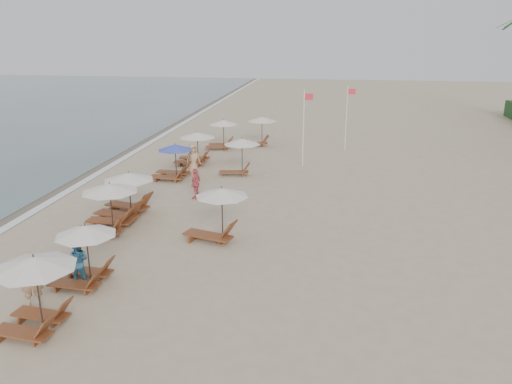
% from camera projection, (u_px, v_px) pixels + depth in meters
% --- Properties ---
extents(ground, '(160.00, 160.00, 0.00)m').
position_uv_depth(ground, '(235.00, 288.00, 17.45)').
color(ground, tan).
rests_on(ground, ground).
extents(wet_sand_band, '(3.20, 140.00, 0.01)m').
position_uv_depth(wet_sand_band, '(51.00, 187.00, 28.72)').
color(wet_sand_band, '#6B5E4C').
rests_on(wet_sand_band, ground).
extents(foam_line, '(0.50, 140.00, 0.02)m').
position_uv_depth(foam_line, '(73.00, 188.00, 28.52)').
color(foam_line, white).
rests_on(foam_line, ground).
extents(lounger_station_0, '(2.51, 2.37, 2.38)m').
position_uv_depth(lounger_station_0, '(32.00, 290.00, 14.57)').
color(lounger_station_0, brown).
rests_on(lounger_station_0, ground).
extents(lounger_station_1, '(2.35, 2.08, 2.19)m').
position_uv_depth(lounger_station_1, '(83.00, 254.00, 17.41)').
color(lounger_station_1, brown).
rests_on(lounger_station_1, ground).
extents(lounger_station_2, '(2.75, 2.43, 2.19)m').
position_uv_depth(lounger_station_2, '(106.00, 208.00, 22.05)').
color(lounger_station_2, brown).
rests_on(lounger_station_2, ground).
extents(lounger_station_3, '(2.86, 2.59, 2.14)m').
position_uv_depth(lounger_station_3, '(124.00, 196.00, 23.96)').
color(lounger_station_3, brown).
rests_on(lounger_station_3, ground).
extents(lounger_station_4, '(2.52, 2.09, 2.11)m').
position_uv_depth(lounger_station_4, '(172.00, 163.00, 30.04)').
color(lounger_station_4, brown).
rests_on(lounger_station_4, ground).
extents(lounger_station_5, '(2.68, 2.35, 2.13)m').
position_uv_depth(lounger_station_5, '(194.00, 148.00, 33.46)').
color(lounger_station_5, brown).
rests_on(lounger_station_5, ground).
extents(lounger_station_6, '(2.43, 2.13, 2.16)m').
position_uv_depth(lounger_station_6, '(221.00, 134.00, 37.86)').
color(lounger_station_6, brown).
rests_on(lounger_station_6, ground).
extents(inland_station_0, '(2.83, 2.24, 2.22)m').
position_uv_depth(inland_station_0, '(215.00, 211.00, 21.09)').
color(inland_station_0, brown).
rests_on(inland_station_0, ground).
extents(inland_station_1, '(2.55, 2.24, 2.22)m').
position_uv_depth(inland_station_1, '(239.00, 151.00, 30.77)').
color(inland_station_1, brown).
rests_on(inland_station_1, ground).
extents(inland_station_2, '(2.70, 2.24, 2.22)m').
position_uv_depth(inland_station_2, '(259.00, 128.00, 38.63)').
color(inland_station_2, brown).
rests_on(inland_station_2, ground).
extents(beachgoer_near, '(0.81, 0.72, 1.86)m').
position_uv_depth(beachgoer_near, '(32.00, 280.00, 16.05)').
color(beachgoer_near, tan).
rests_on(beachgoer_near, ground).
extents(beachgoer_mid_a, '(0.94, 0.81, 1.68)m').
position_uv_depth(beachgoer_mid_a, '(77.00, 262.00, 17.51)').
color(beachgoer_mid_a, teal).
rests_on(beachgoer_mid_a, ground).
extents(beachgoer_far_a, '(0.55, 1.01, 1.63)m').
position_uv_depth(beachgoer_far_a, '(196.00, 183.00, 26.58)').
color(beachgoer_far_a, '#D5555E').
rests_on(beachgoer_far_a, ground).
extents(beachgoer_far_b, '(1.09, 1.06, 1.89)m').
position_uv_depth(beachgoer_far_b, '(193.00, 160.00, 30.98)').
color(beachgoer_far_b, tan).
rests_on(beachgoer_far_b, ground).
extents(flag_pole_near, '(0.60, 0.08, 4.87)m').
position_uv_depth(flag_pole_near, '(304.00, 125.00, 32.52)').
color(flag_pole_near, silver).
rests_on(flag_pole_near, ground).
extents(flag_pole_far, '(0.60, 0.08, 4.68)m').
position_uv_depth(flag_pole_far, '(347.00, 115.00, 36.95)').
color(flag_pole_far, silver).
rests_on(flag_pole_far, ground).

